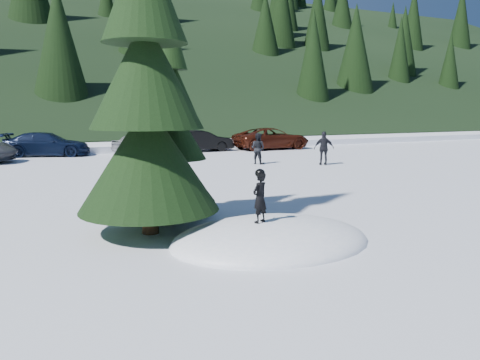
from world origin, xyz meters
name	(u,v)px	position (x,y,z in m)	size (l,w,h in m)	color
ground	(271,242)	(0.00, 0.00, 0.00)	(200.00, 200.00, 0.00)	white
snow_mound	(271,242)	(0.00, 0.00, 0.00)	(4.48, 3.52, 0.96)	white
forest_hillside	(58,28)	(0.00, 54.00, 12.50)	(200.00, 60.00, 25.00)	black
spruce_tall	(146,88)	(-2.20, 1.80, 3.32)	(3.20, 3.20, 8.60)	black
spruce_short	(173,138)	(-1.20, 3.20, 2.10)	(2.20, 2.20, 5.37)	black
child_skier	(260,198)	(-0.31, -0.06, 1.02)	(0.39, 0.26, 1.07)	black
adult_0	(258,148)	(6.30, 12.96, 0.81)	(0.79, 0.61, 1.62)	black
adult_1	(324,148)	(9.15, 11.13, 0.86)	(1.01, 0.42, 1.72)	black
car_3	(47,144)	(-3.46, 21.95, 0.72)	(2.02, 4.98, 1.45)	black
car_4	(140,143)	(2.15, 21.60, 0.64)	(1.51, 3.76, 1.28)	gray
car_5	(200,141)	(6.02, 20.88, 0.72)	(1.52, 4.34, 1.43)	black
car_6	(272,138)	(11.24, 20.52, 0.76)	(2.52, 5.47, 1.52)	#38130A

